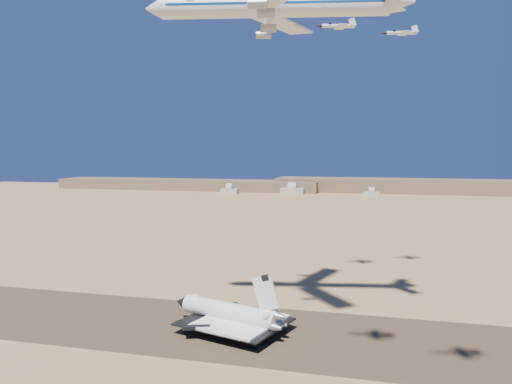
% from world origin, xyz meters
% --- Properties ---
extents(ground, '(1200.00, 1200.00, 0.00)m').
position_xyz_m(ground, '(0.00, 0.00, 0.00)').
color(ground, '#B1864E').
rests_on(ground, ground).
extents(runway, '(600.00, 50.00, 0.06)m').
position_xyz_m(runway, '(0.00, 0.00, 0.03)').
color(runway, brown).
rests_on(runway, ground).
extents(ridgeline, '(960.00, 90.00, 18.00)m').
position_xyz_m(ridgeline, '(65.32, 527.31, 7.63)').
color(ridgeline, '#7E6046').
rests_on(ridgeline, ground).
extents(hangars, '(200.50, 29.50, 30.00)m').
position_xyz_m(hangars, '(-64.00, 478.43, 4.83)').
color(hangars, '#BCB5A7').
rests_on(hangars, ground).
extents(shuttle, '(41.71, 32.99, 20.35)m').
position_xyz_m(shuttle, '(4.95, -0.65, 5.47)').
color(shuttle, white).
rests_on(shuttle, runway).
extents(carrier_747, '(81.91, 62.20, 20.33)m').
position_xyz_m(carrier_747, '(16.38, 2.23, 100.91)').
color(carrier_747, silver).
extents(crew_a, '(0.60, 0.72, 1.70)m').
position_xyz_m(crew_a, '(13.38, -8.02, 0.91)').
color(crew_a, '#EA4D0D').
rests_on(crew_a, runway).
extents(crew_b, '(0.64, 0.90, 1.68)m').
position_xyz_m(crew_b, '(15.06, -9.59, 0.90)').
color(crew_b, '#EA4D0D').
rests_on(crew_b, runway).
extents(crew_c, '(0.91, 1.09, 1.66)m').
position_xyz_m(crew_c, '(11.19, -8.38, 0.89)').
color(crew_c, '#EA4D0D').
rests_on(crew_c, runway).
extents(chase_jet_e, '(15.81, 9.22, 4.03)m').
position_xyz_m(chase_jet_e, '(33.57, 49.80, 105.29)').
color(chase_jet_e, silver).
extents(chase_jet_f, '(15.37, 8.76, 3.88)m').
position_xyz_m(chase_jet_f, '(57.73, 66.19, 105.00)').
color(chase_jet_f, silver).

